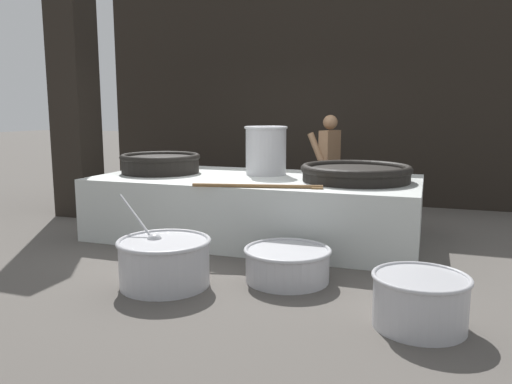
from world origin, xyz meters
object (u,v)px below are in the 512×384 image
Objects in this scene: prep_bowl_vegetables at (164,260)px; prep_bowl_extra at (287,263)px; stock_pot at (266,150)px; giant_wok_near at (161,163)px; cook at (329,163)px; prep_bowl_meat at (420,299)px; giant_wok_far at (356,172)px.

prep_bowl_vegetables is 1.14m from prep_bowl_extra.
stock_pot is 0.76× the size of prep_bowl_extra.
prep_bowl_extra is at bearing -34.34° from giant_wok_near.
prep_bowl_extra is at bearing -65.98° from stock_pot.
prep_bowl_vegetables reaches higher than prep_bowl_extra.
giant_wok_near is 2.45m from cook.
giant_wok_near is 1.49× the size of prep_bowl_meat.
giant_wok_near is 2.74m from prep_bowl_extra.
giant_wok_far is at bearing 0.56° from giant_wok_near.
prep_bowl_meat is at bearing 124.94° from cook.
cook is (2.00, 1.41, -0.08)m from giant_wok_near.
stock_pot is at bearing 114.02° from prep_bowl_extra.
giant_wok_near is 2.59m from giant_wok_far.
stock_pot is 2.44m from prep_bowl_vegetables.
giant_wok_far is 1.22× the size of prep_bowl_vegetables.
cook is at bearing 93.53° from prep_bowl_extra.
prep_bowl_meat is (0.79, -2.19, -0.65)m from giant_wok_far.
prep_bowl_extra is (0.79, -1.77, -0.92)m from stock_pot.
giant_wok_near is 0.69× the size of cook.
cook is 3.88m from prep_bowl_meat.
prep_bowl_meat is at bearing -4.64° from prep_bowl_vegetables.
stock_pot reaches higher than prep_bowl_vegetables.
cook is 3.55m from prep_bowl_vegetables.
stock_pot is 0.88× the size of prep_bowl_meat.
prep_bowl_meat is at bearing -70.12° from giant_wok_far.
prep_bowl_meat is at bearing -29.42° from prep_bowl_extra.
prep_bowl_extra is at bearing 107.40° from cook.
giant_wok_near is 1.29× the size of prep_bowl_extra.
stock_pot is at bearing 167.80° from giant_wok_far.
prep_bowl_meat is (1.38, -3.58, -0.61)m from cook.
stock_pot is 0.59× the size of prep_bowl_vegetables.
prep_bowl_vegetables is at bearing 89.87° from cook.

